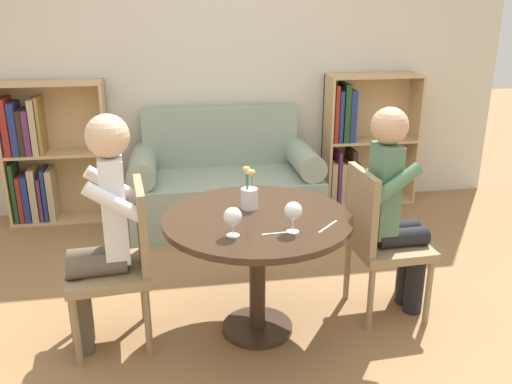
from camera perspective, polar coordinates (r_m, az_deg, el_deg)
ground_plane at (r=3.21m, az=0.15°, el=-14.26°), size 16.00×16.00×0.00m
back_wall at (r=4.78m, az=-4.17°, el=14.26°), size 5.20×0.05×2.70m
round_table at (r=2.93m, az=0.16°, el=-4.84°), size 1.02×1.02×0.70m
couch at (r=4.58m, az=-3.34°, el=0.74°), size 1.55×0.80×0.92m
bookshelf_left at (r=4.85m, az=-21.44°, el=3.41°), size 0.83×0.28×1.17m
bookshelf_right at (r=5.04m, az=10.58°, el=5.07°), size 0.83×0.28×1.17m
chair_left at (r=2.97m, az=-13.98°, el=-6.84°), size 0.46×0.46×0.90m
chair_right at (r=3.22m, az=12.77°, el=-4.59°), size 0.44×0.44×0.90m
person_left at (r=2.89m, az=-15.98°, el=-3.53°), size 0.44×0.37×1.27m
person_right at (r=3.20m, az=14.42°, el=-1.56°), size 0.43×0.35×1.25m
wine_glass_left at (r=2.61m, az=-2.46°, el=-2.69°), size 0.09×0.09×0.15m
wine_glass_right at (r=2.65m, az=3.94°, el=-2.08°), size 0.09×0.09×0.16m
flower_vase at (r=2.96m, az=-0.73°, el=-0.23°), size 0.09×0.09×0.24m
knife_left_setting at (r=2.77m, az=7.57°, el=-3.62°), size 0.14×0.14×0.00m
fork_left_setting at (r=2.68m, az=2.60°, el=-4.31°), size 0.19×0.03×0.00m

